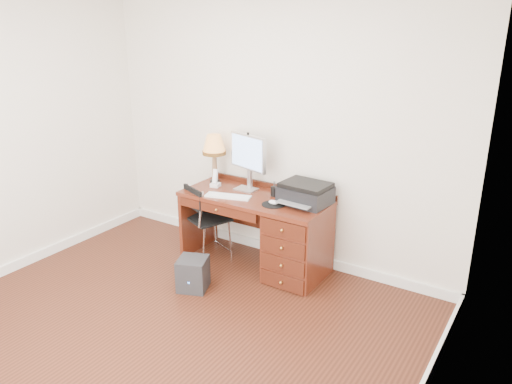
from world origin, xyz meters
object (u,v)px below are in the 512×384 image
Objects in this scene: desk at (283,234)px; phone at (215,182)px; printer at (305,193)px; monitor at (247,155)px; leg_lamp at (214,148)px; chair at (205,215)px; equipment_box at (193,274)px.

phone is at bearing 178.66° from desk.
printer is at bearing -5.25° from phone.
monitor reaches higher than leg_lamp.
chair is at bearing -103.34° from phone.
desk reaches higher than equipment_box.
monitor is 0.46m from phone.
desk is at bearing -10.40° from phone.
leg_lamp is at bearing 119.19° from phone.
monitor is at bearing -2.54° from leg_lamp.
printer is 1.16m from leg_lamp.
monitor reaches higher than desk.
leg_lamp reaches higher than phone.
leg_lamp is (-0.43, 0.02, 0.02)m from monitor.
equipment_box is at bearing -66.39° from leg_lamp.
phone is at bearing -144.42° from monitor.
chair reaches higher than equipment_box.
chair is 0.73m from equipment_box.
printer is 1.56× the size of equipment_box.
phone is (-0.83, 0.02, 0.39)m from desk.
desk is 2.61× the size of monitor.
monitor is 1.87× the size of equipment_box.
leg_lamp is at bearing -179.20° from printer.
chair is (-1.03, -0.24, -0.36)m from printer.
printer is 0.93× the size of leg_lamp.
chair is (-0.01, -0.18, -0.32)m from phone.
leg_lamp is 1.67× the size of equipment_box.
monitor is 0.74m from printer.
phone is 0.61× the size of equipment_box.
printer is at bearing 35.39° from chair.
chair is at bearing -123.31° from monitor.
leg_lamp is at bearing 91.95° from equipment_box.
chair is at bearing -162.56° from printer.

